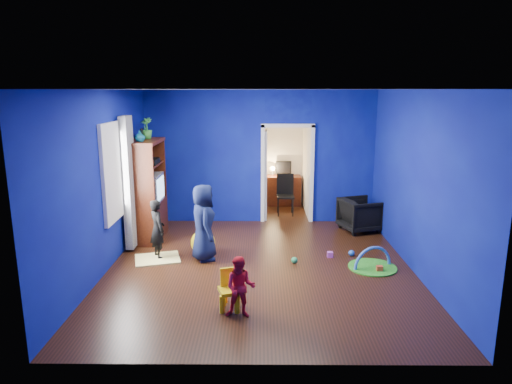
{
  "coord_description": "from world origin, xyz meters",
  "views": [
    {
      "loc": [
        -0.01,
        -7.13,
        2.9
      ],
      "look_at": [
        -0.07,
        0.4,
        1.2
      ],
      "focal_mm": 32.0,
      "sensor_mm": 36.0,
      "label": 1
    }
  ],
  "objects_px": {
    "toddler_red": "(240,287)",
    "vase": "(140,136)",
    "child_navy": "(204,223)",
    "folding_chair": "(285,196)",
    "armchair": "(360,215)",
    "study_desk": "(283,190)",
    "tv_armoire": "(147,190)",
    "kid_chair": "(230,292)",
    "child_black": "(157,229)",
    "crt_tv": "(149,188)",
    "hopper_ball": "(203,242)",
    "play_mat": "(372,267)"
  },
  "relations": [
    {
      "from": "child_black",
      "to": "tv_armoire",
      "type": "xyz_separation_m",
      "value": [
        -0.42,
        1.08,
        0.45
      ]
    },
    {
      "from": "armchair",
      "to": "child_black",
      "type": "relative_size",
      "value": 0.72
    },
    {
      "from": "child_navy",
      "to": "kid_chair",
      "type": "bearing_deg",
      "value": -177.91
    },
    {
      "from": "study_desk",
      "to": "tv_armoire",
      "type": "bearing_deg",
      "value": -135.72
    },
    {
      "from": "vase",
      "to": "kid_chair",
      "type": "xyz_separation_m",
      "value": [
        1.81,
        -2.7,
        -1.81
      ]
    },
    {
      "from": "crt_tv",
      "to": "toddler_red",
      "type": "bearing_deg",
      "value": -59.11
    },
    {
      "from": "tv_armoire",
      "to": "armchair",
      "type": "bearing_deg",
      "value": 7.14
    },
    {
      "from": "hopper_ball",
      "to": "folding_chair",
      "type": "bearing_deg",
      "value": 58.8
    },
    {
      "from": "armchair",
      "to": "toddler_red",
      "type": "relative_size",
      "value": 0.93
    },
    {
      "from": "study_desk",
      "to": "folding_chair",
      "type": "relative_size",
      "value": 0.96
    },
    {
      "from": "crt_tv",
      "to": "study_desk",
      "type": "relative_size",
      "value": 0.8
    },
    {
      "from": "child_black",
      "to": "play_mat",
      "type": "xyz_separation_m",
      "value": [
        3.66,
        -0.44,
        -0.51
      ]
    },
    {
      "from": "armchair",
      "to": "study_desk",
      "type": "distance_m",
      "value": 2.66
    },
    {
      "from": "play_mat",
      "to": "armchair",
      "type": "bearing_deg",
      "value": 83.67
    },
    {
      "from": "child_navy",
      "to": "folding_chair",
      "type": "height_order",
      "value": "child_navy"
    },
    {
      "from": "child_navy",
      "to": "tv_armoire",
      "type": "distance_m",
      "value": 1.72
    },
    {
      "from": "toddler_red",
      "to": "play_mat",
      "type": "bearing_deg",
      "value": 42.8
    },
    {
      "from": "child_black",
      "to": "crt_tv",
      "type": "xyz_separation_m",
      "value": [
        -0.38,
        1.08,
        0.49
      ]
    },
    {
      "from": "child_black",
      "to": "folding_chair",
      "type": "bearing_deg",
      "value": -72.98
    },
    {
      "from": "toddler_red",
      "to": "crt_tv",
      "type": "distance_m",
      "value": 3.78
    },
    {
      "from": "armchair",
      "to": "child_navy",
      "type": "relative_size",
      "value": 0.57
    },
    {
      "from": "toddler_red",
      "to": "hopper_ball",
      "type": "xyz_separation_m",
      "value": [
        -0.77,
        2.3,
        -0.19
      ]
    },
    {
      "from": "toddler_red",
      "to": "kid_chair",
      "type": "xyz_separation_m",
      "value": [
        -0.15,
        0.2,
        -0.16
      ]
    },
    {
      "from": "vase",
      "to": "study_desk",
      "type": "xyz_separation_m",
      "value": [
        2.81,
        3.04,
        -1.69
      ]
    },
    {
      "from": "crt_tv",
      "to": "study_desk",
      "type": "distance_m",
      "value": 3.95
    },
    {
      "from": "play_mat",
      "to": "vase",
      "type": "bearing_deg",
      "value": 163.35
    },
    {
      "from": "vase",
      "to": "crt_tv",
      "type": "distance_m",
      "value": 1.08
    },
    {
      "from": "child_black",
      "to": "toddler_red",
      "type": "relative_size",
      "value": 1.29
    },
    {
      "from": "crt_tv",
      "to": "kid_chair",
      "type": "xyz_separation_m",
      "value": [
        1.77,
        -3.0,
        -0.77
      ]
    },
    {
      "from": "kid_chair",
      "to": "vase",
      "type": "bearing_deg",
      "value": 106.47
    },
    {
      "from": "hopper_ball",
      "to": "vase",
      "type": "bearing_deg",
      "value": 153.32
    },
    {
      "from": "hopper_ball",
      "to": "armchair",
      "type": "bearing_deg",
      "value": 24.72
    },
    {
      "from": "hopper_ball",
      "to": "play_mat",
      "type": "distance_m",
      "value": 2.97
    },
    {
      "from": "child_black",
      "to": "folding_chair",
      "type": "height_order",
      "value": "child_black"
    },
    {
      "from": "play_mat",
      "to": "crt_tv",
      "type": "bearing_deg",
      "value": 159.38
    },
    {
      "from": "toddler_red",
      "to": "vase",
      "type": "bearing_deg",
      "value": 128.44
    },
    {
      "from": "hopper_ball",
      "to": "play_mat",
      "type": "xyz_separation_m",
      "value": [
        2.89,
        -0.62,
        -0.21
      ]
    },
    {
      "from": "study_desk",
      "to": "folding_chair",
      "type": "distance_m",
      "value": 0.96
    },
    {
      "from": "crt_tv",
      "to": "vase",
      "type": "bearing_deg",
      "value": -97.59
    },
    {
      "from": "crt_tv",
      "to": "child_navy",
      "type": "bearing_deg",
      "value": -43.75
    },
    {
      "from": "tv_armoire",
      "to": "crt_tv",
      "type": "height_order",
      "value": "tv_armoire"
    },
    {
      "from": "vase",
      "to": "tv_armoire",
      "type": "bearing_deg",
      "value": 90.0
    },
    {
      "from": "tv_armoire",
      "to": "study_desk",
      "type": "relative_size",
      "value": 2.23
    },
    {
      "from": "armchair",
      "to": "kid_chair",
      "type": "relative_size",
      "value": 1.52
    },
    {
      "from": "armchair",
      "to": "kid_chair",
      "type": "height_order",
      "value": "armchair"
    },
    {
      "from": "child_navy",
      "to": "folding_chair",
      "type": "distance_m",
      "value": 3.33
    },
    {
      "from": "folding_chair",
      "to": "play_mat",
      "type": "bearing_deg",
      "value": -68.93
    },
    {
      "from": "vase",
      "to": "tv_armoire",
      "type": "relative_size",
      "value": 0.1
    },
    {
      "from": "kid_chair",
      "to": "study_desk",
      "type": "relative_size",
      "value": 0.57
    },
    {
      "from": "child_black",
      "to": "child_navy",
      "type": "height_order",
      "value": "child_navy"
    }
  ]
}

